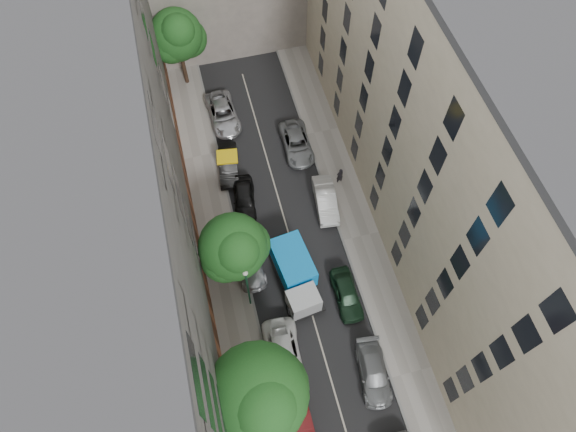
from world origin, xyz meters
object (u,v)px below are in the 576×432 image
object	(u,v)px
car_left_2	(284,355)
car_right_1	(374,373)
car_left_5	(228,165)
tree_mid	(235,249)
tarp_truck	(296,274)
car_left_4	(244,198)
lamp_post	(247,285)
pedestrian	(340,176)
car_left_1	(299,417)
car_right_3	(326,200)
car_left_3	(249,261)
tree_near	(260,396)
car_left_6	(223,114)
car_right_4	(297,143)
car_right_2	(347,294)
tree_far	(178,37)

from	to	relation	value
car_left_2	car_right_1	bearing A→B (deg)	-21.43
car_left_5	tree_mid	distance (m)	11.06
tarp_truck	car_left_4	distance (m)	8.22
car_right_1	lamp_post	world-z (taller)	lamp_post
car_left_4	pedestrian	size ratio (longest dim) A/B	2.56
car_left_1	car_right_1	xyz separation A→B (m)	(5.66, 1.47, -0.01)
car_left_5	car_right_3	xyz separation A→B (m)	(7.01, -5.40, 0.02)
car_left_3	car_right_1	bearing A→B (deg)	-57.85
tree_near	lamp_post	size ratio (longest dim) A/B	1.64
car_left_6	car_right_4	size ratio (longest dim) A/B	1.06
car_right_4	tree_near	world-z (taller)	tree_near
car_left_2	car_left_6	distance (m)	22.49
car_right_2	lamp_post	distance (m)	7.72
car_left_5	tree_mid	size ratio (longest dim) A/B	0.59
lamp_post	car_left_5	bearing A→B (deg)	86.31
tarp_truck	car_right_4	xyz separation A→B (m)	(3.34, 12.27, -0.79)
car_left_1	car_right_4	distance (m)	22.47
tarp_truck	car_left_2	distance (m)	5.84
car_right_2	car_left_5	bearing A→B (deg)	115.86
car_right_2	tree_mid	world-z (taller)	tree_mid
tree_near	car_left_3	bearing A→B (deg)	82.78
car_left_2	car_left_3	bearing A→B (deg)	99.94
car_left_6	car_right_3	bearing A→B (deg)	-63.35
tarp_truck	car_right_2	xyz separation A→B (m)	(3.34, -2.13, -0.76)
car_left_1	car_left_2	bearing A→B (deg)	88.63
car_left_4	lamp_post	xyz separation A→B (m)	(-1.40, -8.69, 2.97)
car_right_1	pedestrian	world-z (taller)	pedestrian
car_left_4	car_right_4	size ratio (longest dim) A/B	0.85
car_left_1	lamp_post	world-z (taller)	lamp_post
car_right_1	tree_far	size ratio (longest dim) A/B	0.58
tree_far	pedestrian	distance (m)	18.50
tree_near	car_left_2	bearing A→B (deg)	56.59
tarp_truck	car_left_1	bearing A→B (deg)	-110.83
tree_near	pedestrian	size ratio (longest dim) A/B	5.49
car_right_1	tree_far	xyz separation A→B (m)	(-8.10, 30.37, 4.90)
car_left_3	car_left_4	size ratio (longest dim) A/B	1.12
tree_far	tarp_truck	bearing A→B (deg)	-78.13
car_left_1	car_right_2	distance (m)	9.25
tree_near	pedestrian	bearing A→B (deg)	58.00
car_left_2	car_left_5	distance (m)	16.81
car_right_4	car_left_5	bearing A→B (deg)	-171.06
car_right_4	car_left_6	bearing A→B (deg)	140.48
car_right_2	car_right_1	bearing A→B (deg)	-88.08
car_left_2	car_right_3	size ratio (longest dim) A/B	1.15
car_right_4	pedestrian	world-z (taller)	pedestrian
tree_mid	lamp_post	distance (m)	2.60
car_right_2	lamp_post	xyz separation A→B (m)	(-7.00, 1.31, 2.98)
car_left_3	tree_mid	bearing A→B (deg)	-134.86
car_left_1	car_left_2	world-z (taller)	car_left_2
car_left_5	car_right_2	distance (m)	14.95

